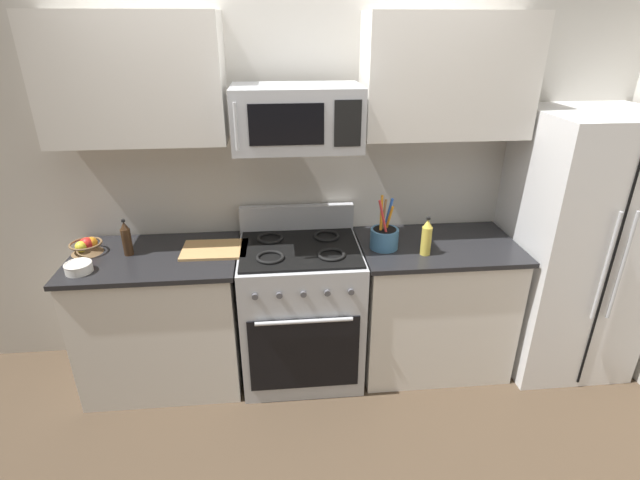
# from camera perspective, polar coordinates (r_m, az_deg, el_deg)

# --- Properties ---
(ground_plane) EXTENTS (16.00, 16.00, 0.00)m
(ground_plane) POSITION_cam_1_polar(r_m,az_deg,el_deg) (2.99, -1.34, -22.74)
(ground_plane) COLOR #473828
(wall_back) EXTENTS (8.00, 0.10, 2.60)m
(wall_back) POSITION_cam_1_polar(r_m,az_deg,el_deg) (3.20, -2.98, 8.27)
(wall_back) COLOR beige
(wall_back) RESTS_ON ground
(counter_left) EXTENTS (1.00, 0.66, 0.91)m
(counter_left) POSITION_cam_1_polar(r_m,az_deg,el_deg) (3.28, -18.23, -8.89)
(counter_left) COLOR silver
(counter_left) RESTS_ON ground
(range_oven) EXTENTS (0.76, 0.70, 1.09)m
(range_oven) POSITION_cam_1_polar(r_m,az_deg,el_deg) (3.19, -2.31, -8.23)
(range_oven) COLOR #B2B5BA
(range_oven) RESTS_ON ground
(counter_right) EXTENTS (1.00, 0.66, 0.91)m
(counter_right) POSITION_cam_1_polar(r_m,az_deg,el_deg) (3.35, 13.23, -7.48)
(counter_right) COLOR silver
(counter_right) RESTS_ON ground
(refrigerator) EXTENTS (0.77, 0.77, 1.73)m
(refrigerator) POSITION_cam_1_polar(r_m,az_deg,el_deg) (3.54, 27.99, -0.56)
(refrigerator) COLOR silver
(refrigerator) RESTS_ON ground
(microwave) EXTENTS (0.72, 0.44, 0.35)m
(microwave) POSITION_cam_1_polar(r_m,az_deg,el_deg) (2.75, -2.79, 14.42)
(microwave) COLOR #B2B5BA
(upper_cabinets_left) EXTENTS (0.99, 0.34, 0.70)m
(upper_cabinets_left) POSITION_cam_1_polar(r_m,az_deg,el_deg) (2.97, -21.45, 17.43)
(upper_cabinets_left) COLOR silver
(upper_cabinets_right) EXTENTS (0.99, 0.34, 0.70)m
(upper_cabinets_right) POSITION_cam_1_polar(r_m,az_deg,el_deg) (3.05, 14.99, 18.38)
(upper_cabinets_right) COLOR silver
(utensil_crock) EXTENTS (0.18, 0.18, 0.34)m
(utensil_crock) POSITION_cam_1_polar(r_m,az_deg,el_deg) (2.99, 7.69, 0.35)
(utensil_crock) COLOR teal
(utensil_crock) RESTS_ON counter_right
(fruit_basket) EXTENTS (0.19, 0.19, 0.10)m
(fruit_basket) POSITION_cam_1_polar(r_m,az_deg,el_deg) (3.24, -26.12, -0.68)
(fruit_basket) COLOR brown
(fruit_basket) RESTS_ON counter_left
(apple_loose) EXTENTS (0.08, 0.08, 0.08)m
(apple_loose) POSITION_cam_1_polar(r_m,az_deg,el_deg) (3.27, -26.19, -0.48)
(apple_loose) COLOR red
(apple_loose) RESTS_ON counter_left
(cutting_board) EXTENTS (0.40, 0.28, 0.02)m
(cutting_board) POSITION_cam_1_polar(r_m,az_deg,el_deg) (3.02, -12.46, -1.12)
(cutting_board) COLOR tan
(cutting_board) RESTS_ON counter_left
(bottle_soy) EXTENTS (0.06, 0.06, 0.23)m
(bottle_soy) POSITION_cam_1_polar(r_m,az_deg,el_deg) (3.09, -22.13, 0.15)
(bottle_soy) COLOR #382314
(bottle_soy) RESTS_ON counter_left
(bottle_oil) EXTENTS (0.06, 0.06, 0.24)m
(bottle_oil) POSITION_cam_1_polar(r_m,az_deg,el_deg) (2.93, 12.61, 0.31)
(bottle_oil) COLOR gold
(bottle_oil) RESTS_ON counter_right
(prep_bowl) EXTENTS (0.15, 0.15, 0.06)m
(prep_bowl) POSITION_cam_1_polar(r_m,az_deg,el_deg) (3.02, -26.90, -2.92)
(prep_bowl) COLOR white
(prep_bowl) RESTS_ON counter_left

